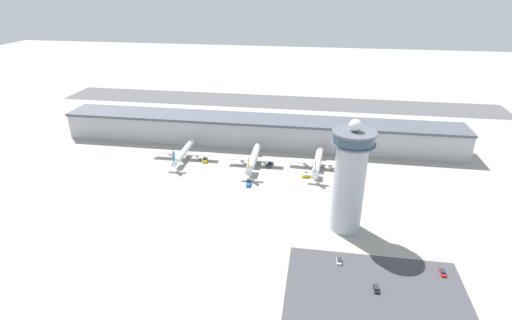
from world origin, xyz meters
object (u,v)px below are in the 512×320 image
Objects in this scene: control_tower at (350,178)px; airplane_gate_bravo at (253,159)px; service_truck_fuel at (205,160)px; car_yellow_taxi at (339,261)px; service_truck_catering at (270,164)px; car_red_hatchback at (376,289)px; airplane_gate_alpha at (183,153)px; service_truck_water at (248,183)px; airplane_gate_charlie at (318,162)px; service_truck_baggage at (307,175)px; car_silver_sedan at (443,272)px.

control_tower is 1.35× the size of airplane_gate_bravo.
car_yellow_taxi is at bearing -46.99° from service_truck_fuel.
car_red_hatchback is at bearing -62.39° from service_truck_catering.
service_truck_water is (45.41, -26.21, -3.42)m from airplane_gate_alpha.
airplane_gate_charlie is 13.37m from service_truck_baggage.
service_truck_baggage is 1.56× the size of car_red_hatchback.
car_yellow_taxi is at bearing -83.00° from airplane_gate_charlie.
control_tower is at bearing 83.22° from car_yellow_taxi.
control_tower reaches higher than car_yellow_taxi.
airplane_gate_charlie is at bearing -0.28° from airplane_gate_alpha.
car_silver_sedan is at bearing -43.78° from airplane_gate_bravo.
airplane_gate_charlie is at bearing 0.56° from service_truck_fuel.
control_tower is 114.51m from airplane_gate_alpha.
car_yellow_taxi is at bearing -77.77° from service_truck_baggage.
service_truck_fuel is 133.42m from car_red_hatchback.
car_yellow_taxi is (-38.44, 0.56, 0.01)m from car_silver_sedan.
service_truck_catering is at bearing 71.92° from service_truck_water.
service_truck_water reaches higher than car_silver_sedan.
airplane_gate_bravo reaches higher than service_truck_water.
airplane_gate_alpha is 156.27m from car_silver_sedan.
car_red_hatchback is (28.54, -86.41, -0.35)m from service_truck_baggage.
service_truck_catering is at bearing 132.16° from car_silver_sedan.
service_truck_fuel is at bearing 133.01° from car_yellow_taxi.
service_truck_fuel is 0.97× the size of service_truck_baggage.
airplane_gate_charlie reaches higher than service_truck_catering.
airplane_gate_charlie is 100.92m from car_red_hatchback.
service_truck_baggage reaches higher than car_yellow_taxi.
airplane_gate_bravo reaches higher than service_truck_fuel.
airplane_gate_charlie is 4.51× the size of service_truck_catering.
car_yellow_taxi is (-12.75, 13.54, 0.05)m from car_red_hatchback.
car_red_hatchback is at bearing -75.69° from control_tower.
airplane_gate_bravo reaches higher than car_silver_sedan.
car_red_hatchback is (60.77, -95.85, -4.19)m from airplane_gate_bravo.
car_yellow_taxi is at bearing -51.46° from service_truck_water.
car_yellow_taxi is (38.49, -84.41, -0.50)m from service_truck_catering.
car_red_hatchback is 1.05× the size of car_yellow_taxi.
airplane_gate_bravo is 4.38× the size of service_truck_catering.
car_silver_sedan is (76.93, -84.97, -0.51)m from service_truck_catering.
airplane_gate_charlie reaches higher than service_truck_water.
car_silver_sedan reaches higher than car_red_hatchback.
airplane_gate_charlie is 28.27m from service_truck_catering.
service_truck_fuel is at bearing -179.36° from service_truck_catering.
airplane_gate_bravo is 95.38m from car_yellow_taxi.
airplane_gate_bravo is 5.39× the size of service_truck_baggage.
service_truck_fuel is at bearing 141.37° from service_truck_water.
service_truck_fuel is 0.89× the size of service_truck_water.
airplane_gate_charlie is (-13.35, 59.79, -20.72)m from control_tower.
service_truck_fuel reaches higher than car_silver_sedan.
airplane_gate_charlie reaches higher than car_red_hatchback.
control_tower is 11.91× the size of car_yellow_taxi.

